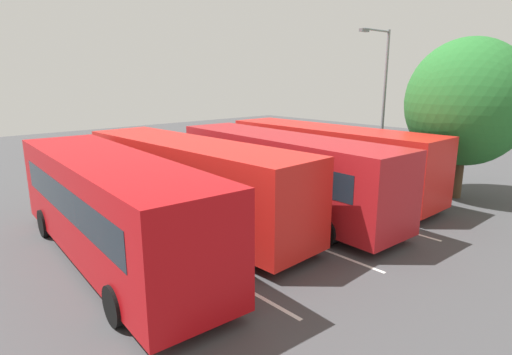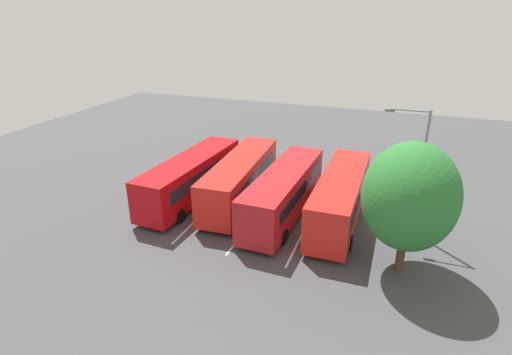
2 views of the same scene
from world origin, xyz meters
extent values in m
plane|color=#424244|center=(0.00, 0.00, 0.00)|extent=(64.53, 64.53, 0.00)
cube|color=red|center=(-0.05, -5.28, 1.73)|extent=(10.53, 2.49, 2.80)
cube|color=black|center=(5.17, -5.27, 2.49)|extent=(0.12, 2.17, 1.18)
cube|color=black|center=(-0.05, -4.08, 2.07)|extent=(8.84, 0.10, 0.90)
cube|color=black|center=(-0.05, -6.49, 2.07)|extent=(8.84, 0.10, 0.90)
cube|color=black|center=(5.19, -5.27, 2.95)|extent=(0.10, 1.98, 0.32)
cube|color=black|center=(5.20, -5.27, 0.55)|extent=(0.10, 2.27, 0.36)
cylinder|color=black|center=(3.31, -4.10, 0.47)|extent=(0.94, 0.28, 0.94)
cylinder|color=black|center=(3.32, -6.45, 0.47)|extent=(0.94, 0.28, 0.94)
cylinder|color=black|center=(-3.42, -4.12, 0.47)|extent=(0.94, 0.28, 0.94)
cylinder|color=black|center=(-3.42, -6.47, 0.47)|extent=(0.94, 0.28, 0.94)
cube|color=#AD191E|center=(-0.61, -1.69, 1.73)|extent=(10.61, 2.89, 2.80)
cube|color=#19232D|center=(4.60, -1.90, 2.49)|extent=(0.21, 2.18, 1.18)
cube|color=#19232D|center=(-0.56, -0.49, 2.07)|extent=(8.83, 0.44, 0.90)
cube|color=#19232D|center=(-0.66, -2.89, 2.07)|extent=(8.83, 0.44, 0.90)
cube|color=black|center=(4.62, -1.90, 2.95)|extent=(0.18, 1.98, 0.32)
cube|color=black|center=(4.63, -1.90, 0.55)|extent=(0.19, 2.27, 0.36)
cylinder|color=black|center=(2.80, -0.65, 0.47)|extent=(0.95, 0.32, 0.94)
cylinder|color=black|center=(2.70, -3.00, 0.47)|extent=(0.95, 0.32, 0.94)
cylinder|color=black|center=(-3.93, -0.38, 0.47)|extent=(0.95, 0.32, 0.94)
cylinder|color=black|center=(-4.02, -2.73, 0.47)|extent=(0.95, 0.32, 0.94)
cube|color=red|center=(0.52, 1.84, 1.73)|extent=(10.63, 2.98, 2.80)
cube|color=#19232D|center=(5.73, 2.09, 2.49)|extent=(0.23, 2.18, 1.18)
cube|color=#19232D|center=(0.46, 3.04, 2.07)|extent=(8.83, 0.51, 0.90)
cube|color=#19232D|center=(0.57, 0.64, 2.07)|extent=(8.83, 0.51, 0.90)
cube|color=black|center=(5.75, 2.09, 2.95)|extent=(0.20, 1.98, 0.32)
cube|color=black|center=(5.76, 2.09, 0.55)|extent=(0.21, 2.27, 0.36)
cylinder|color=black|center=(3.82, 3.18, 0.47)|extent=(0.96, 0.33, 0.94)
cylinder|color=black|center=(3.94, 0.83, 0.47)|extent=(0.96, 0.33, 0.94)
cylinder|color=black|center=(-2.90, 2.85, 0.47)|extent=(0.96, 0.33, 0.94)
cylinder|color=black|center=(-2.79, 0.50, 0.47)|extent=(0.96, 0.33, 0.94)
cube|color=#B70C11|center=(-0.41, 5.24, 1.73)|extent=(10.65, 3.10, 2.80)
cube|color=#19232D|center=(4.80, 4.92, 2.49)|extent=(0.25, 2.18, 1.18)
cube|color=#19232D|center=(-0.34, 6.44, 2.07)|extent=(8.83, 0.61, 0.90)
cube|color=#19232D|center=(-0.48, 4.04, 2.07)|extent=(8.83, 0.61, 0.90)
cube|color=black|center=(4.82, 4.92, 2.95)|extent=(0.22, 1.98, 0.32)
cube|color=black|center=(4.83, 4.92, 0.55)|extent=(0.24, 2.27, 0.36)
cylinder|color=black|center=(3.02, 6.21, 0.47)|extent=(0.96, 0.34, 0.94)
cylinder|color=black|center=(2.88, 3.86, 0.47)|extent=(0.96, 0.34, 0.94)
cylinder|color=black|center=(-3.70, 6.61, 0.47)|extent=(0.96, 0.34, 0.94)
cylinder|color=black|center=(-3.84, 4.27, 0.47)|extent=(0.96, 0.34, 0.94)
cylinder|color=#232833|center=(6.93, -2.03, 0.39)|extent=(0.13, 0.13, 0.77)
cylinder|color=#232833|center=(6.95, -1.88, 0.39)|extent=(0.13, 0.13, 0.77)
cylinder|color=olive|center=(6.94, -1.95, 1.08)|extent=(0.36, 0.36, 0.61)
sphere|color=tan|center=(6.94, -1.95, 1.49)|extent=(0.21, 0.21, 0.21)
cylinder|color=gray|center=(0.00, -9.78, 3.83)|extent=(0.16, 0.16, 7.67)
cylinder|color=gray|center=(0.00, -8.71, 7.57)|extent=(0.10, 2.15, 0.10)
cube|color=slate|center=(0.00, -7.63, 7.49)|extent=(0.20, 0.56, 0.14)
cylinder|color=#4C3823|center=(-4.35, -9.21, 1.16)|extent=(0.44, 0.44, 2.32)
ellipsoid|color=#28702D|center=(-4.35, -9.21, 4.28)|extent=(5.24, 4.71, 5.50)
cube|color=silver|center=(0.00, -3.48, 0.00)|extent=(12.67, 0.20, 0.01)
cube|color=silver|center=(0.00, 0.00, 0.00)|extent=(12.67, 0.20, 0.01)
cube|color=silver|center=(0.00, 3.48, 0.00)|extent=(12.67, 0.20, 0.01)
camera|label=1|loc=(-11.86, 9.77, 5.33)|focal=29.09mm
camera|label=2|loc=(-24.11, -8.31, 12.94)|focal=28.76mm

